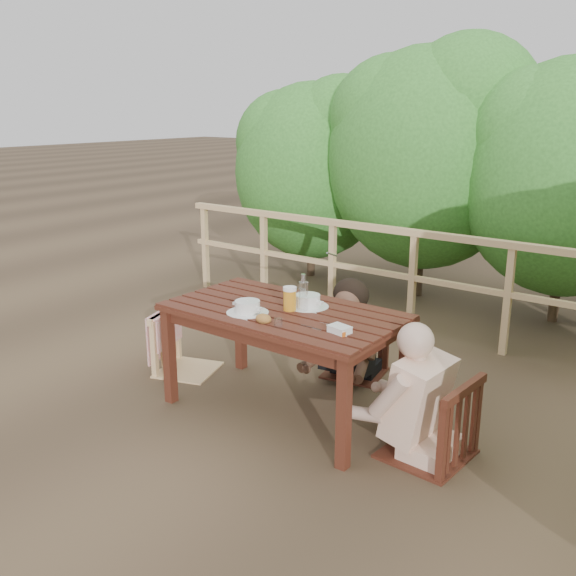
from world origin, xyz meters
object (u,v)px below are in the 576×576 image
Objects in this scene: table at (284,361)px; woman at (358,298)px; chair_left at (186,317)px; bottle at (303,293)px; tumbler at (278,324)px; chair_right at (431,380)px; butter_tub at (340,330)px; diner_right at (438,353)px; chair_far at (356,321)px; soup_near at (248,308)px; beer_glass at (290,300)px; soup_far at (308,301)px; bread_roll at (263,319)px.

woman is at bearing 84.85° from table.
woman is at bearing -73.62° from chair_left.
bottle is 4.08× the size of tumbler.
bottle is at bearing 25.63° from table.
chair_right is (1.09, 0.04, 0.14)m from table.
tumbler is 0.48× the size of butter_tub.
diner_right is at bearing 2.29° from table.
tumbler reaches higher than table.
table is 24.31× the size of tumbler.
chair_far is 1.17m from butter_tub.
beer_glass reaches higher than soup_near.
soup_far is 0.13m from bottle.
soup_near is (-0.23, -1.05, 0.34)m from chair_far.
chair_far is 6.64× the size of butter_tub.
table is 0.49m from soup_near.
beer_glass is at bearing -83.84° from chair_right.
chair_left is at bearing -155.49° from chair_far.
chair_left is 1.16m from beer_glass.
soup_far is at bearing 81.27° from woman.
bottle is at bearing -96.78° from chair_far.
butter_tub reaches higher than table.
chair_right is at bearing 2.35° from table.
chair_left reaches higher than chair_far.
woman is 0.92× the size of diner_right.
diner_right is (1.04, -0.81, 0.24)m from chair_far.
tumbler is (0.19, -0.30, 0.41)m from table.
soup_far is at bearing 58.04° from table.
table is at bearing -112.88° from chair_left.
soup_near is 0.36m from tumbler.
diner_right is at bearing 17.36° from bread_roll.
chair_left is 1.37m from chair_far.
tumbler is at bearing 114.57° from diner_right.
soup_far is 2.61× the size of bread_roll.
bread_roll is at bearing -95.17° from soup_far.
chair_far is at bearing 79.99° from woman.
bottle is at bearing -109.57° from chair_left.
beer_glass reaches higher than tumbler.
diner_right is (2.17, -0.03, 0.23)m from chair_left.
bottle is (0.04, -0.81, 0.24)m from woman.
soup_far is 1.09× the size of bottle.
chair_right reaches higher than bread_roll.
beer_glass is (-0.03, -0.84, 0.38)m from chair_far.
chair_right is 5.69× the size of beer_glass.
woman is 0.89m from beer_glass.
diner_right is 0.99m from tumbler.
chair_far is at bearing -124.54° from chair_right.
butter_tub is at bearing -16.50° from table.
diner_right is 1.08m from beer_glass.
chair_far is 1.34m from diner_right.
chair_left is 1.33m from tumbler.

